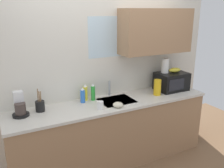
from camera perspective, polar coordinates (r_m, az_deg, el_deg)
The scene contains 14 objects.
kitchen_wall_assembly at distance 3.48m, azimuth -0.12°, elevation 4.94°, with size 3.53×0.42×2.50m.
counter_unit at distance 3.46m, azimuth 0.02°, elevation -11.02°, with size 2.76×0.63×0.90m.
sink_faucet at distance 3.48m, azimuth -0.61°, elevation -1.01°, with size 0.03×0.03×0.22m, color #B2B5BA.
microwave at distance 3.84m, azimuth 13.67°, elevation 0.63°, with size 0.46×0.35×0.27m.
banana_bunch at distance 3.83m, azimuth 14.41°, elevation 3.17°, with size 0.20×0.11×0.07m, color gold.
paper_towel_roll at distance 3.76m, azimuth 12.27°, elevation 4.22°, with size 0.11×0.11×0.22m, color white.
coffee_maker at distance 3.04m, azimuth -20.69°, elevation -4.99°, with size 0.19×0.21×0.28m.
dish_soap_bottle_green at distance 3.31m, azimuth -4.45°, elevation -1.97°, with size 0.06×0.06×0.24m.
dish_soap_bottle_yellow at distance 3.32m, azimuth -6.22°, elevation -2.06°, with size 0.06×0.06×0.23m.
dish_soap_bottle_blue at distance 3.25m, azimuth -6.86°, elevation -2.67°, with size 0.06×0.06×0.21m.
cereal_canister at distance 3.57m, azimuth 10.52°, elevation -0.77°, with size 0.10×0.10×0.23m, color gold.
mug_white at distance 3.05m, azimuth -2.79°, elevation -4.93°, with size 0.08×0.08×0.10m, color white.
utensil_crock at distance 3.09m, azimuth -16.42°, elevation -4.89°, with size 0.11×0.11×0.29m.
small_bowl at distance 3.10m, azimuth 1.40°, elevation -4.86°, with size 0.13×0.13×0.07m, color beige.
Camera 1 is at (-1.40, -2.72, 2.08)m, focal length 39.24 mm.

